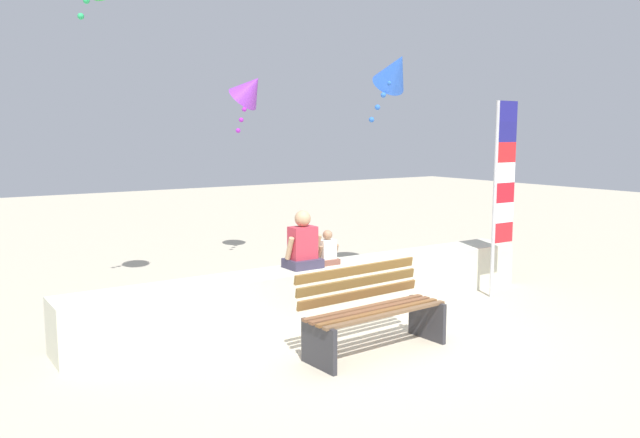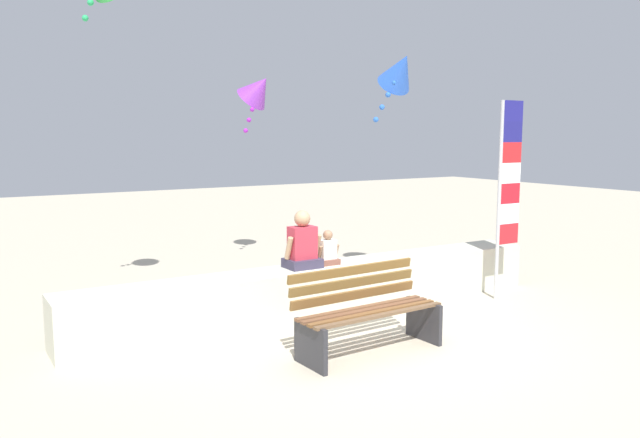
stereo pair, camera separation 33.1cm
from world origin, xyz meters
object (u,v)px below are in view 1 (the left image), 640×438
Objects in this scene: flag_banner at (502,183)px; kite_purple at (250,89)px; kite_blue at (395,71)px; park_bench at (371,312)px; person_adult at (303,246)px; person_child at (328,251)px.

kite_purple is at bearing 114.26° from flag_banner.
kite_blue reaches higher than kite_purple.
park_bench is 3.27m from flag_banner.
person_adult is 3.18m from kite_blue.
person_child is at bearing -101.37° from kite_purple.
flag_banner is at bearing -60.97° from kite_blue.
park_bench is 4.16m from kite_blue.
person_adult is at bearing 166.52° from flag_banner.
kite_blue is (2.16, 2.20, 2.79)m from park_bench.
kite_purple is (1.13, 4.81, 2.64)m from park_bench.
person_child reaches higher than park_bench.
park_bench is 1.56m from person_adult.
person_child is 0.16× the size of flag_banner.
person_child is (0.38, 0.00, -0.11)m from person_adult.
person_adult reaches higher than person_child.
park_bench is 0.60× the size of flag_banner.
flag_banner is (2.48, -0.68, 0.81)m from person_child.
park_bench is 1.47× the size of kite_blue.
kite_purple is 2.81m from kite_blue.
park_bench is 5.60m from kite_purple.
person_adult is 0.39m from person_child.
person_child is at bearing 164.56° from flag_banner.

